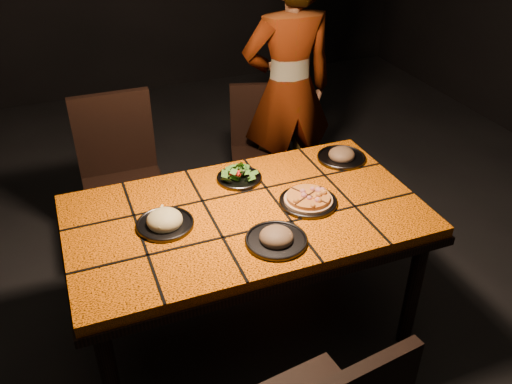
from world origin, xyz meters
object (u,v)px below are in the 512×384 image
object	(u,v)px
diner	(288,90)
chair_far_left	(121,169)
chair_far_right	(261,143)
plate_pasta	(165,222)
plate_pizza	(308,200)
dining_table	(246,225)

from	to	relation	value
diner	chair_far_left	bearing A→B (deg)	12.05
chair_far_right	diner	xyz separation A→B (m)	(0.19, 0.02, 0.33)
plate_pasta	diner	bearing A→B (deg)	44.62
chair_far_left	plate_pasta	size ratio (longest dim) A/B	3.95
chair_far_right	plate_pizza	bearing A→B (deg)	-83.70
chair_far_left	plate_pasta	xyz separation A→B (m)	(0.07, -0.88, 0.20)
chair_far_left	plate_pasta	bearing A→B (deg)	-84.98
dining_table	chair_far_left	xyz separation A→B (m)	(-0.44, 0.90, -0.10)
dining_table	plate_pizza	distance (m)	0.31
chair_far_left	chair_far_right	size ratio (longest dim) A/B	1.14
chair_far_right	diner	distance (m)	0.38
dining_table	plate_pasta	bearing A→B (deg)	176.54
chair_far_left	dining_table	bearing A→B (deg)	-63.64
diner	plate_pasta	distance (m)	1.48
chair_far_right	diner	size ratio (longest dim) A/B	0.52
chair_far_left	chair_far_right	bearing A→B (deg)	9.04
chair_far_left	diner	bearing A→B (deg)	8.72
chair_far_left	plate_pizza	world-z (taller)	chair_far_left
diner	plate_pizza	bearing A→B (deg)	74.31
chair_far_right	diner	bearing A→B (deg)	23.50
dining_table	chair_far_left	world-z (taller)	chair_far_left
chair_far_left	diner	distance (m)	1.16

